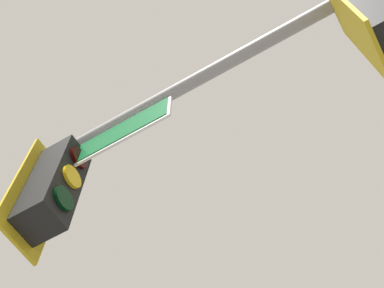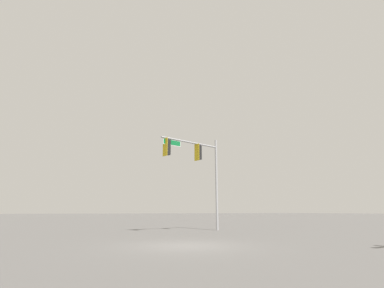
{
  "view_description": "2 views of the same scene",
  "coord_description": "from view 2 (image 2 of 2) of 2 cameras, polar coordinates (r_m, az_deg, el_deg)",
  "views": [
    {
      "loc": [
        -4.65,
        -6.39,
        1.93
      ],
      "look_at": [
        -2.77,
        -8.34,
        7.01
      ],
      "focal_mm": 50.0,
      "sensor_mm": 36.0,
      "label": 1
    },
    {
      "loc": [
        5.74,
        11.82,
        1.4
      ],
      "look_at": [
        -3.29,
        -5.96,
        5.91
      ],
      "focal_mm": 28.0,
      "sensor_mm": 36.0,
      "label": 2
    }
  ],
  "objects": [
    {
      "name": "signal_pole_near",
      "position": [
        22.72,
        0.85,
        -3.35
      ],
      "size": [
        5.36,
        1.54,
        7.1
      ],
      "color": "gray",
      "rests_on": "ground_plane"
    },
    {
      "name": "ground_plane",
      "position": [
        13.22,
        -1.09,
        -18.82
      ],
      "size": [
        400.0,
        400.0,
        0.0
      ],
      "primitive_type": "plane",
      "color": "#514F4C"
    }
  ]
}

